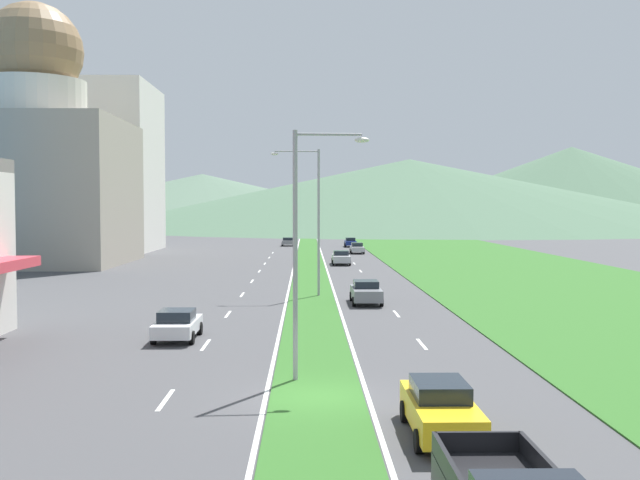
{
  "coord_description": "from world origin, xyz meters",
  "views": [
    {
      "loc": [
        -0.35,
        -24.94,
        6.52
      ],
      "look_at": [
        1.01,
        49.47,
        3.14
      ],
      "focal_mm": 41.67,
      "sensor_mm": 36.0,
      "label": 1
    }
  ],
  "objects_px": {
    "street_lamp_mid": "(314,212)",
    "car_0": "(341,258)",
    "street_lamp_near": "(303,238)",
    "car_7": "(350,242)",
    "car_5": "(288,242)",
    "car_1": "(440,408)",
    "car_3": "(177,324)",
    "car_2": "(357,248)",
    "car_4": "(366,292)"
  },
  "relations": [
    {
      "from": "car_0",
      "to": "car_7",
      "type": "height_order",
      "value": "car_0"
    },
    {
      "from": "street_lamp_near",
      "to": "street_lamp_mid",
      "type": "bearing_deg",
      "value": 88.63
    },
    {
      "from": "car_2",
      "to": "car_3",
      "type": "bearing_deg",
      "value": -11.38
    },
    {
      "from": "car_5",
      "to": "car_1",
      "type": "bearing_deg",
      "value": -176.13
    },
    {
      "from": "car_7",
      "to": "street_lamp_near",
      "type": "bearing_deg",
      "value": -4.49
    },
    {
      "from": "car_0",
      "to": "car_5",
      "type": "xyz_separation_m",
      "value": [
        -6.93,
        39.42,
        -0.07
      ]
    },
    {
      "from": "car_4",
      "to": "car_7",
      "type": "relative_size",
      "value": 1.01
    },
    {
      "from": "street_lamp_near",
      "to": "car_5",
      "type": "xyz_separation_m",
      "value": [
        -2.95,
        94.76,
        -4.63
      ]
    },
    {
      "from": "car_5",
      "to": "car_0",
      "type": "bearing_deg",
      "value": -170.03
    },
    {
      "from": "car_1",
      "to": "car_2",
      "type": "distance_m",
      "value": 81.73
    },
    {
      "from": "street_lamp_near",
      "to": "car_7",
      "type": "height_order",
      "value": "street_lamp_near"
    },
    {
      "from": "car_1",
      "to": "street_lamp_mid",
      "type": "bearing_deg",
      "value": -174.3
    },
    {
      "from": "car_2",
      "to": "street_lamp_mid",
      "type": "bearing_deg",
      "value": -7.57
    },
    {
      "from": "street_lamp_near",
      "to": "car_1",
      "type": "bearing_deg",
      "value": -59.79
    },
    {
      "from": "car_3",
      "to": "car_7",
      "type": "distance_m",
      "value": 84.01
    },
    {
      "from": "car_4",
      "to": "car_5",
      "type": "distance_m",
      "value": 73.11
    },
    {
      "from": "street_lamp_mid",
      "to": "car_7",
      "type": "bearing_deg",
      "value": 84.28
    },
    {
      "from": "car_3",
      "to": "car_4",
      "type": "xyz_separation_m",
      "value": [
        10.32,
        13.24,
        0.04
      ]
    },
    {
      "from": "car_2",
      "to": "car_1",
      "type": "bearing_deg",
      "value": -2.25
    },
    {
      "from": "street_lamp_near",
      "to": "car_4",
      "type": "distance_m",
      "value": 22.83
    },
    {
      "from": "street_lamp_near",
      "to": "car_4",
      "type": "relative_size",
      "value": 2.0
    },
    {
      "from": "car_1",
      "to": "car_5",
      "type": "xyz_separation_m",
      "value": [
        -6.86,
        101.47,
        -0.07
      ]
    },
    {
      "from": "street_lamp_mid",
      "to": "car_5",
      "type": "height_order",
      "value": "street_lamp_mid"
    },
    {
      "from": "car_0",
      "to": "car_2",
      "type": "distance_m",
      "value": 19.87
    },
    {
      "from": "car_3",
      "to": "car_5",
      "type": "relative_size",
      "value": 1.07
    },
    {
      "from": "car_3",
      "to": "car_2",
      "type": "bearing_deg",
      "value": -11.38
    },
    {
      "from": "street_lamp_near",
      "to": "car_2",
      "type": "relative_size",
      "value": 2.11
    },
    {
      "from": "street_lamp_near",
      "to": "car_0",
      "type": "height_order",
      "value": "street_lamp_near"
    },
    {
      "from": "car_7",
      "to": "car_0",
      "type": "bearing_deg",
      "value": -5.05
    },
    {
      "from": "street_lamp_mid",
      "to": "car_0",
      "type": "height_order",
      "value": "street_lamp_mid"
    },
    {
      "from": "street_lamp_near",
      "to": "car_5",
      "type": "bearing_deg",
      "value": 91.78
    },
    {
      "from": "car_2",
      "to": "car_7",
      "type": "height_order",
      "value": "car_7"
    },
    {
      "from": "street_lamp_near",
      "to": "car_0",
      "type": "relative_size",
      "value": 1.96
    },
    {
      "from": "car_0",
      "to": "car_5",
      "type": "distance_m",
      "value": 40.02
    },
    {
      "from": "car_4",
      "to": "street_lamp_near",
      "type": "bearing_deg",
      "value": -10.57
    },
    {
      "from": "car_3",
      "to": "car_5",
      "type": "height_order",
      "value": "car_3"
    },
    {
      "from": "street_lamp_mid",
      "to": "car_0",
      "type": "bearing_deg",
      "value": 83.45
    },
    {
      "from": "car_1",
      "to": "car_2",
      "type": "relative_size",
      "value": 1.05
    },
    {
      "from": "car_0",
      "to": "car_5",
      "type": "height_order",
      "value": "car_0"
    },
    {
      "from": "car_3",
      "to": "car_1",
      "type": "bearing_deg",
      "value": -146.78
    },
    {
      "from": "street_lamp_near",
      "to": "street_lamp_mid",
      "type": "distance_m",
      "value": 26.16
    },
    {
      "from": "car_5",
      "to": "car_7",
      "type": "relative_size",
      "value": 0.88
    },
    {
      "from": "street_lamp_near",
      "to": "car_7",
      "type": "xyz_separation_m",
      "value": [
        7.19,
        91.68,
        -4.59
      ]
    },
    {
      "from": "street_lamp_near",
      "to": "car_4",
      "type": "height_order",
      "value": "street_lamp_near"
    },
    {
      "from": "car_0",
      "to": "car_2",
      "type": "relative_size",
      "value": 1.08
    },
    {
      "from": "street_lamp_near",
      "to": "car_4",
      "type": "xyz_separation_m",
      "value": [
        4.1,
        21.99,
        -4.56
      ]
    },
    {
      "from": "car_5",
      "to": "car_7",
      "type": "height_order",
      "value": "car_7"
    },
    {
      "from": "car_7",
      "to": "car_4",
      "type": "bearing_deg",
      "value": -2.54
    },
    {
      "from": "street_lamp_mid",
      "to": "car_5",
      "type": "xyz_separation_m",
      "value": [
        -3.58,
        68.62,
        -5.37
      ]
    },
    {
      "from": "car_3",
      "to": "street_lamp_mid",
      "type": "bearing_deg",
      "value": -21.49
    }
  ]
}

